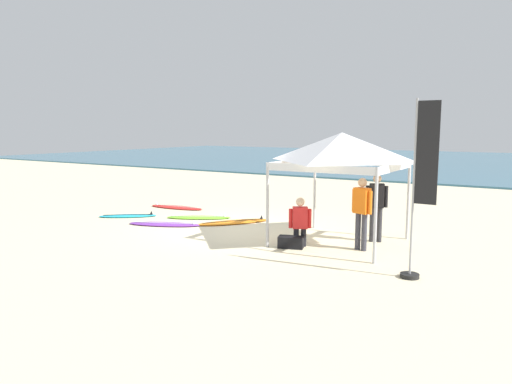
% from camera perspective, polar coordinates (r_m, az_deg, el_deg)
% --- Properties ---
extents(ground_plane, '(80.00, 80.00, 0.00)m').
position_cam_1_polar(ground_plane, '(13.51, -2.76, -4.49)').
color(ground_plane, beige).
extents(sea, '(80.00, 36.00, 0.10)m').
position_cam_1_polar(sea, '(43.62, 22.13, 3.43)').
color(sea, '#386B84').
rests_on(sea, ground).
extents(canopy_tent, '(2.76, 2.76, 2.75)m').
position_cam_1_polar(canopy_tent, '(11.75, 10.31, 5.31)').
color(canopy_tent, '#B7B7BC').
rests_on(canopy_tent, ground).
extents(surfboard_purple, '(2.25, 1.38, 0.19)m').
position_cam_1_polar(surfboard_purple, '(14.27, -10.97, -3.82)').
color(surfboard_purple, purple).
rests_on(surfboard_purple, ground).
extents(surfboard_cyan, '(1.74, 1.52, 0.19)m').
position_cam_1_polar(surfboard_cyan, '(15.89, -15.17, -2.78)').
color(surfboard_cyan, '#23B2CC').
rests_on(surfboard_cyan, ground).
extents(surfboard_red, '(2.21, 0.81, 0.19)m').
position_cam_1_polar(surfboard_red, '(17.23, -9.60, -1.82)').
color(surfboard_red, red).
rests_on(surfboard_red, ground).
extents(surfboard_orange, '(1.83, 2.19, 0.19)m').
position_cam_1_polar(surfboard_orange, '(14.33, -2.74, -3.64)').
color(surfboard_orange, orange).
rests_on(surfboard_orange, ground).
extents(surfboard_lime, '(2.04, 1.48, 0.19)m').
position_cam_1_polar(surfboard_lime, '(15.18, -6.89, -3.05)').
color(surfboard_lime, '#7AD12D').
rests_on(surfboard_lime, ground).
extents(person_black, '(0.52, 0.33, 1.71)m').
position_cam_1_polar(person_black, '(12.21, 14.34, -1.31)').
color(person_black, '#2D2D33').
rests_on(person_black, ground).
extents(person_orange, '(0.53, 0.32, 1.71)m').
position_cam_1_polar(person_orange, '(11.28, 12.65, -1.98)').
color(person_orange, '#383842').
rests_on(person_orange, ground).
extents(person_red, '(0.49, 0.37, 1.20)m').
position_cam_1_polar(person_red, '(11.47, 5.34, -3.36)').
color(person_red, black).
rests_on(person_red, ground).
extents(banner_flag, '(0.60, 0.36, 3.40)m').
position_cam_1_polar(banner_flag, '(9.31, 19.13, -0.60)').
color(banner_flag, '#99999E').
rests_on(banner_flag, ground).
extents(gear_bag_near_tent, '(0.67, 0.49, 0.28)m').
position_cam_1_polar(gear_bag_near_tent, '(11.41, 4.24, -6.05)').
color(gear_bag_near_tent, black).
rests_on(gear_bag_near_tent, ground).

